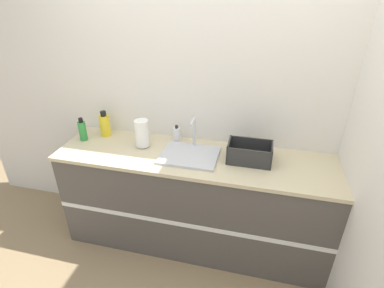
{
  "coord_description": "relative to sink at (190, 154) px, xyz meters",
  "views": [
    {
      "loc": [
        0.46,
        -1.68,
        2.1
      ],
      "look_at": [
        -0.02,
        0.26,
        1.01
      ],
      "focal_mm": 28.0,
      "sensor_mm": 36.0,
      "label": 1
    }
  ],
  "objects": [
    {
      "name": "ground_plane",
      "position": [
        0.04,
        -0.28,
        -0.91
      ],
      "size": [
        12.0,
        12.0,
        0.0
      ],
      "primitive_type": "plane",
      "color": "#937A56"
    },
    {
      "name": "wall_back",
      "position": [
        0.04,
        0.33,
        0.39
      ],
      "size": [
        4.6,
        0.06,
        2.6
      ],
      "color": "silver",
      "rests_on": "ground_plane"
    },
    {
      "name": "wall_right",
      "position": [
        1.17,
        0.01,
        0.39
      ],
      "size": [
        0.06,
        2.58,
        2.6
      ],
      "color": "silver",
      "rests_on": "ground_plane"
    },
    {
      "name": "counter_cabinet",
      "position": [
        0.04,
        0.01,
        -0.47
      ],
      "size": [
        2.22,
        0.6,
        0.89
      ],
      "color": "#514C47",
      "rests_on": "ground_plane"
    },
    {
      "name": "sink",
      "position": [
        0.0,
        0.0,
        0.0
      ],
      "size": [
        0.44,
        0.36,
        0.27
      ],
      "color": "silver",
      "rests_on": "counter_cabinet"
    },
    {
      "name": "paper_towel_roll",
      "position": [
        -0.42,
        0.06,
        0.1
      ],
      "size": [
        0.11,
        0.11,
        0.23
      ],
      "color": "#4C4C51",
      "rests_on": "counter_cabinet"
    },
    {
      "name": "dish_rack",
      "position": [
        0.46,
        0.04,
        0.04
      ],
      "size": [
        0.33,
        0.21,
        0.15
      ],
      "color": "#2D2D2D",
      "rests_on": "counter_cabinet"
    },
    {
      "name": "bottle_green",
      "position": [
        -0.96,
        0.05,
        0.07
      ],
      "size": [
        0.06,
        0.06,
        0.2
      ],
      "color": "#2D8C3D",
      "rests_on": "counter_cabinet"
    },
    {
      "name": "bottle_yellow",
      "position": [
        -0.81,
        0.17,
        0.08
      ],
      "size": [
        0.09,
        0.09,
        0.23
      ],
      "color": "yellow",
      "rests_on": "counter_cabinet"
    },
    {
      "name": "soap_dispenser",
      "position": [
        -0.17,
        0.21,
        0.05
      ],
      "size": [
        0.06,
        0.06,
        0.15
      ],
      "color": "silver",
      "rests_on": "counter_cabinet"
    }
  ]
}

